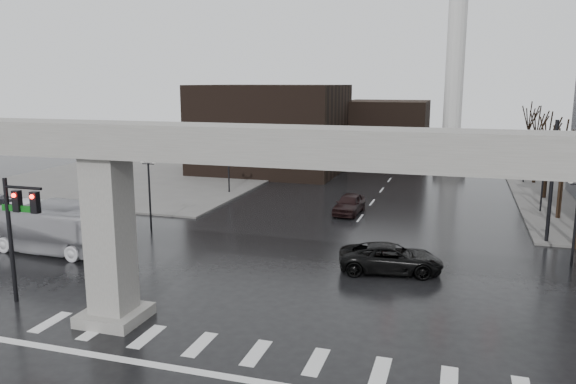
{
  "coord_description": "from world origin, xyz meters",
  "views": [
    {
      "loc": [
        7.12,
        -19.86,
        10.32
      ],
      "look_at": [
        -1.64,
        8.44,
        4.5
      ],
      "focal_mm": 35.0,
      "sensor_mm": 36.0,
      "label": 1
    }
  ],
  "objects_px": {
    "pickup_truck": "(391,258)",
    "far_car": "(349,204)",
    "city_bus": "(45,226)",
    "signal_mast_arm": "(491,152)"
  },
  "relations": [
    {
      "from": "signal_mast_arm",
      "to": "city_bus",
      "type": "distance_m",
      "value": 28.65
    },
    {
      "from": "city_bus",
      "to": "far_car",
      "type": "distance_m",
      "value": 22.29
    },
    {
      "from": "signal_mast_arm",
      "to": "city_bus",
      "type": "bearing_deg",
      "value": -156.94
    },
    {
      "from": "city_bus",
      "to": "far_car",
      "type": "bearing_deg",
      "value": -42.38
    },
    {
      "from": "signal_mast_arm",
      "to": "pickup_truck",
      "type": "xyz_separation_m",
      "value": [
        -5.21,
        -8.71,
        -5.04
      ]
    },
    {
      "from": "signal_mast_arm",
      "to": "far_car",
      "type": "relative_size",
      "value": 2.59
    },
    {
      "from": "signal_mast_arm",
      "to": "far_car",
      "type": "bearing_deg",
      "value": 156.36
    },
    {
      "from": "pickup_truck",
      "to": "far_car",
      "type": "bearing_deg",
      "value": 10.72
    },
    {
      "from": "signal_mast_arm",
      "to": "pickup_truck",
      "type": "height_order",
      "value": "signal_mast_arm"
    },
    {
      "from": "pickup_truck",
      "to": "far_car",
      "type": "xyz_separation_m",
      "value": [
        -4.89,
        13.14,
        0.01
      ]
    }
  ]
}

